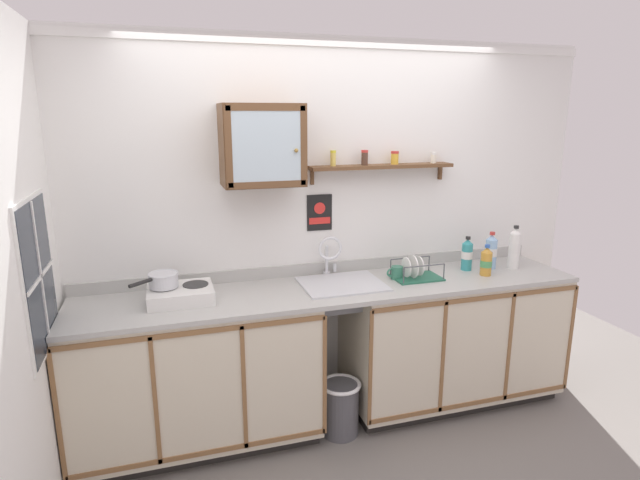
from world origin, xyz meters
name	(u,v)px	position (x,y,z in m)	size (l,w,h in m)	color
floor	(350,442)	(0.00, 0.00, 0.00)	(6.33, 6.33, 0.00)	slate
back_wall	(321,228)	(0.00, 0.62, 1.28)	(3.93, 0.07, 2.54)	white
side_wall_left	(13,298)	(-1.69, -0.30, 1.27)	(0.05, 3.40, 2.54)	white
lower_cabinet_run	(197,375)	(-0.91, 0.29, 0.47)	(1.49, 0.62, 0.93)	black
lower_cabinet_run_right	(452,339)	(0.88, 0.29, 0.47)	(1.55, 0.62, 0.93)	black
countertop	(336,289)	(0.00, 0.29, 0.94)	(3.29, 0.64, 0.03)	#B2B2AD
backsplash	(323,268)	(0.00, 0.59, 1.00)	(3.29, 0.02, 0.08)	#B2B2AD
sink	(341,288)	(0.04, 0.33, 0.93)	(0.53, 0.48, 0.42)	silver
hot_plate_stove	(181,294)	(-0.98, 0.32, 1.00)	(0.38, 0.32, 0.09)	silver
saucepan	(163,280)	(-1.07, 0.34, 1.09)	(0.28, 0.25, 0.09)	silver
bottle_detergent_teal_0	(467,255)	(1.01, 0.36, 1.07)	(0.08, 0.08, 0.25)	teal
bottle_juice_amber_1	(486,262)	(1.07, 0.21, 1.05)	(0.08, 0.08, 0.22)	gold
bottle_opaque_white_2	(514,248)	(1.36, 0.30, 1.11)	(0.08, 0.08, 0.32)	white
bottle_water_blue_3	(491,251)	(1.20, 0.35, 1.08)	(0.08, 0.08, 0.27)	#8CB7E0
dish_rack	(415,273)	(0.56, 0.29, 1.00)	(0.32, 0.22, 0.17)	#26664C
mug	(396,273)	(0.44, 0.32, 1.00)	(0.11, 0.08, 0.09)	#337259
wall_cabinet	(262,145)	(-0.44, 0.44, 1.86)	(0.50, 0.33, 0.50)	brown
spice_shelf	(382,165)	(0.40, 0.53, 1.71)	(1.02, 0.14, 0.23)	brown
warning_sign	(320,213)	(-0.02, 0.59, 1.39)	(0.18, 0.01, 0.25)	black
window	(38,277)	(-1.66, 0.04, 1.26)	(0.03, 0.62, 0.80)	#262D38
trash_bin	(340,407)	(-0.03, 0.11, 0.19)	(0.27, 0.27, 0.36)	#4C4C51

